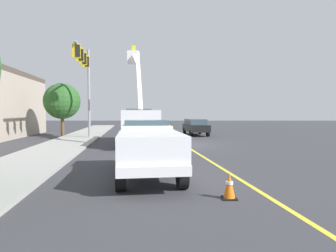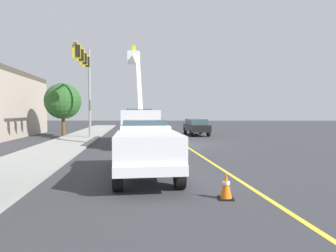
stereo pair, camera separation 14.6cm
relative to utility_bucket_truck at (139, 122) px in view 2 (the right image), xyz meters
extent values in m
plane|color=#38383D|center=(-0.66, -3.33, -1.63)|extent=(120.00, 120.00, 0.00)
cube|color=#9E9E99|center=(-1.86, 5.17, -1.57)|extent=(59.92, 11.92, 0.12)
cube|color=yellow|center=(-0.66, -3.33, -1.62)|extent=(49.54, 7.12, 0.01)
cube|color=white|center=(-0.20, -0.04, -0.73)|extent=(8.47, 3.62, 0.36)
cube|color=white|center=(2.40, 0.33, 0.04)|extent=(2.93, 2.69, 1.60)
cube|color=#384C56|center=(2.60, 0.36, 0.74)|extent=(2.08, 2.33, 0.64)
cube|color=white|center=(-1.17, -0.17, -0.01)|extent=(5.54, 3.21, 1.80)
cube|color=white|center=(-2.01, -0.23, 2.49)|extent=(1.56, 0.64, 3.21)
cube|color=white|center=(-0.03, 0.26, 4.66)|extent=(2.89, 0.96, 1.50)
cube|color=white|center=(1.33, 0.59, 5.14)|extent=(0.90, 0.90, 0.90)
cube|color=yellow|center=(1.33, 0.59, 5.74)|extent=(0.36, 0.24, 0.60)
cylinder|color=black|center=(2.49, 1.48, -1.11)|extent=(1.08, 0.48, 1.04)
cylinder|color=black|center=(2.80, -0.75, -1.11)|extent=(1.08, 0.48, 1.04)
cylinder|color=black|center=(-1.81, 0.87, -1.11)|extent=(1.08, 0.48, 1.04)
cylinder|color=black|center=(-1.50, -1.36, -1.11)|extent=(1.08, 0.48, 1.04)
cylinder|color=black|center=(-3.11, 0.69, -1.11)|extent=(1.08, 0.48, 1.04)
cylinder|color=black|center=(-2.80, -1.54, -1.11)|extent=(1.08, 0.48, 1.04)
cube|color=white|center=(-10.76, -1.52, -0.88)|extent=(5.84, 2.86, 0.30)
cube|color=white|center=(-9.54, -1.35, -0.33)|extent=(2.27, 2.19, 1.10)
cube|color=#384C56|center=(-9.34, -1.32, 0.15)|extent=(1.58, 1.93, 0.56)
cube|color=white|center=(-11.76, -1.66, -0.48)|extent=(3.62, 2.55, 1.10)
cylinder|color=black|center=(-9.06, -0.33, -1.21)|extent=(0.87, 0.41, 0.84)
cylinder|color=black|center=(-8.80, -2.20, -1.21)|extent=(0.87, 0.41, 0.84)
cylinder|color=black|center=(-12.72, -0.84, -1.21)|extent=(0.87, 0.41, 0.84)
cylinder|color=black|center=(-12.46, -2.71, -1.21)|extent=(0.87, 0.41, 0.84)
cube|color=black|center=(7.87, -4.98, -0.84)|extent=(5.02, 2.55, 0.70)
cube|color=#384C56|center=(8.01, -4.96, -0.24)|extent=(3.66, 2.14, 0.60)
cylinder|color=black|center=(6.37, -6.05, -1.29)|extent=(0.71, 0.33, 0.68)
cylinder|color=black|center=(6.13, -4.36, -1.29)|extent=(0.71, 0.33, 0.68)
cylinder|color=black|center=(9.60, -5.60, -1.29)|extent=(0.71, 0.33, 0.68)
cylinder|color=black|center=(9.36, -3.90, -1.29)|extent=(0.71, 0.33, 0.68)
cube|color=black|center=(-13.46, -3.97, -1.61)|extent=(0.40, 0.40, 0.04)
cone|color=orange|center=(-13.46, -3.97, -1.25)|extent=(0.32, 0.32, 0.68)
cylinder|color=white|center=(-13.46, -3.97, -1.18)|extent=(0.20, 0.20, 0.08)
cube|color=black|center=(-4.23, -2.37, -1.61)|extent=(0.40, 0.40, 0.04)
cone|color=orange|center=(-4.23, -2.37, -1.24)|extent=(0.32, 0.32, 0.70)
cylinder|color=white|center=(-4.23, -2.37, -1.17)|extent=(0.20, 0.20, 0.08)
cube|color=black|center=(4.60, -1.26, -1.61)|extent=(0.40, 0.40, 0.04)
cone|color=orange|center=(4.60, -1.26, -1.20)|extent=(0.32, 0.32, 0.78)
cylinder|color=white|center=(4.60, -1.26, -1.12)|extent=(0.20, 0.20, 0.08)
cylinder|color=gray|center=(4.17, 5.01, 2.37)|extent=(0.22, 0.22, 8.00)
cube|color=gray|center=(1.03, 4.57, 5.60)|extent=(6.29, 1.04, 0.16)
cube|color=gold|center=(2.77, 4.81, 5.05)|extent=(0.20, 0.57, 1.00)
cube|color=black|center=(2.79, 4.71, 5.05)|extent=(0.24, 0.34, 0.84)
cube|color=gold|center=(1.38, 4.62, 5.05)|extent=(0.20, 0.57, 1.00)
cube|color=black|center=(1.40, 4.52, 5.05)|extent=(0.24, 0.34, 0.84)
cube|color=gold|center=(-0.01, 4.42, 5.05)|extent=(0.20, 0.57, 1.00)
cube|color=black|center=(0.00, 4.32, 5.05)|extent=(0.24, 0.34, 0.84)
cube|color=gold|center=(-1.40, 4.23, 5.05)|extent=(0.20, 0.57, 1.00)
cube|color=black|center=(-1.39, 4.13, 5.05)|extent=(0.24, 0.34, 0.84)
cylinder|color=brown|center=(6.21, 8.26, -0.50)|extent=(0.32, 0.32, 2.25)
sphere|color=#285623|center=(6.21, 8.26, 1.85)|extent=(3.49, 3.49, 3.49)
camera|label=1|loc=(-21.04, -2.34, 0.75)|focal=29.80mm
camera|label=2|loc=(-21.04, -2.49, 0.75)|focal=29.80mm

